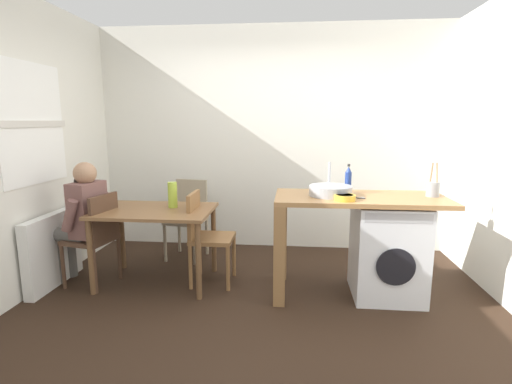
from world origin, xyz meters
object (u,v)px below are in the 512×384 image
dining_table (155,219)px  mixing_bowl (345,197)px  chair_opposite (205,232)px  seated_person (81,217)px  chair_spare_by_wall (188,214)px  chair_person_seat (96,234)px  washing_machine (387,250)px  utensil_crock (433,189)px  bottle_tall_green (348,180)px  vase (173,195)px

dining_table → mixing_bowl: size_ratio=6.21×
chair_opposite → seated_person: bearing=-83.3°
chair_opposite → chair_spare_by_wall: bearing=-153.1°
chair_person_seat → chair_spare_by_wall: bearing=-25.1°
washing_machine → utensil_crock: utensil_crock is taller
bottle_tall_green → vase: bearing=179.1°
dining_table → utensil_crock: utensil_crock is taller
washing_machine → bottle_tall_green: size_ratio=3.20×
bottle_tall_green → chair_opposite: bearing=-179.0°
chair_person_seat → bottle_tall_green: 2.44m
mixing_bowl → washing_machine: bearing=25.0°
chair_person_seat → utensil_crock: size_ratio=3.00×
washing_machine → utensil_crock: (0.37, 0.05, 0.56)m
dining_table → seated_person: seated_person is taller
chair_opposite → chair_spare_by_wall: size_ratio=1.00×
chair_spare_by_wall → utensil_crock: 2.61m
dining_table → vase: bearing=33.7°
dining_table → bottle_tall_green: bearing=2.3°
washing_machine → chair_person_seat: bearing=-179.3°
vase → mixing_bowl: bearing=-13.3°
chair_opposite → mixing_bowl: (1.28, -0.33, 0.44)m
washing_machine → mixing_bowl: size_ratio=4.85×
chair_spare_by_wall → washing_machine: (2.07, -0.85, -0.08)m
chair_opposite → mixing_bowl: bearing=75.8°
chair_spare_by_wall → seated_person: size_ratio=0.75×
seated_person → mixing_bowl: 2.48m
bottle_tall_green → seated_person: bearing=-176.5°
utensil_crock → vase: (-2.40, 0.13, -0.12)m
seated_person → chair_spare_by_wall: bearing=-32.2°
chair_spare_by_wall → chair_person_seat: bearing=62.8°
seated_person → mixing_bowl: bearing=-83.1°
chair_person_seat → mixing_bowl: (2.30, -0.16, 0.44)m
chair_spare_by_wall → washing_machine: size_ratio=1.05×
vase → bottle_tall_green: bearing=-0.9°
dining_table → chair_person_seat: (-0.55, -0.11, -0.14)m
chair_spare_by_wall → chair_opposite: bearing=126.1°
seated_person → washing_machine: 2.89m
chair_person_seat → washing_machine: bearing=-77.8°
chair_person_seat → chair_opposite: size_ratio=1.00×
chair_opposite → seated_person: seated_person is taller
dining_table → utensil_crock: size_ratio=3.67×
chair_opposite → washing_machine: chair_opposite is taller
chair_person_seat → vase: vase is taller
chair_person_seat → bottle_tall_green: size_ratio=3.35×
washing_machine → vase: size_ratio=3.43×
chair_opposite → bottle_tall_green: bottle_tall_green is taller
utensil_crock → seated_person: bearing=-179.0°
chair_person_seat → utensil_crock: bearing=-76.9°
dining_table → chair_opposite: 0.50m
chair_opposite → seated_person: size_ratio=0.75×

